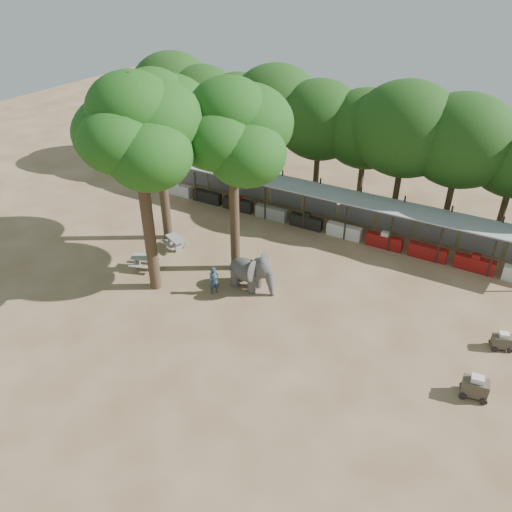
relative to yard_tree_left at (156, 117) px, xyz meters
The scene contains 12 objects.
ground 14.23m from the yard_tree_left, 38.20° to the right, with size 100.00×100.00×0.00m, color brown.
vendor_stalls 13.30m from the yard_tree_left, 36.06° to the left, with size 28.00×2.99×2.80m.
yard_tree_left is the anchor object (origin of this frame).
yard_tree_center 5.92m from the yard_tree_left, 59.04° to the right, with size 7.10×6.90×12.04m.
yard_tree_back 6.09m from the yard_tree_left, ahead, with size 7.10×6.90×11.36m.
backdrop_trees 15.17m from the yard_tree_left, 52.28° to the left, with size 46.46×5.95×8.33m.
elephant 10.99m from the yard_tree_left, 17.60° to the right, with size 3.01×2.31×2.30m.
handler 10.57m from the yard_tree_left, 31.99° to the right, with size 0.62×0.41×1.71m, color #26384C.
picnic_table_near 8.72m from the yard_tree_left, 71.74° to the right, with size 1.97×1.87×0.79m.
picnic_table_far 7.92m from the yard_tree_left, 36.13° to the right, with size 1.95×1.87×0.76m.
cart_front 22.54m from the yard_tree_left, 13.35° to the right, with size 1.27×0.92×1.15m.
cart_back 22.67m from the yard_tree_left, ahead, with size 1.15×0.95×0.96m.
Camera 1 is at (10.78, -15.85, 16.82)m, focal length 35.00 mm.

